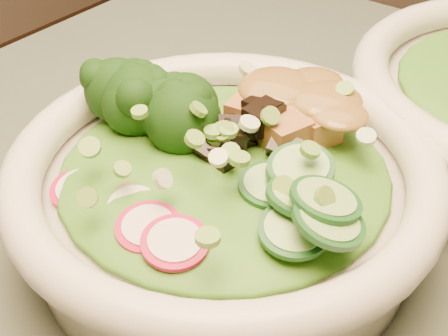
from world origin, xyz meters
The scene contains 9 objects.
salad_bowl centered at (-0.24, -0.04, 0.79)m, with size 0.28×0.28×0.08m.
lettuce_bed centered at (-0.24, -0.04, 0.81)m, with size 0.21×0.21×0.02m, color #1F6415.
broccoli_florets centered at (-0.30, -0.03, 0.83)m, with size 0.08×0.07×0.05m, color black, non-canonical shape.
radish_slices centered at (-0.25, -0.10, 0.82)m, with size 0.11×0.04×0.02m, color #B00D36, non-canonical shape.
cucumber_slices centered at (-0.17, -0.05, 0.82)m, with size 0.07×0.07×0.04m, color #8FC46D, non-canonical shape.
mushroom_heap centered at (-0.24, -0.02, 0.83)m, with size 0.07×0.07×0.04m, color black, non-canonical shape.
tofu_cubes centered at (-0.23, 0.03, 0.82)m, with size 0.09×0.06×0.04m, color #A56A37, non-canonical shape.
peanut_sauce centered at (-0.23, 0.03, 0.84)m, with size 0.07×0.06×0.02m, color brown.
scallion_garnish centered at (-0.24, -0.04, 0.84)m, with size 0.20×0.20×0.02m, color #699B36, non-canonical shape.
Camera 1 is at (-0.05, -0.28, 1.05)m, focal length 50.00 mm.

